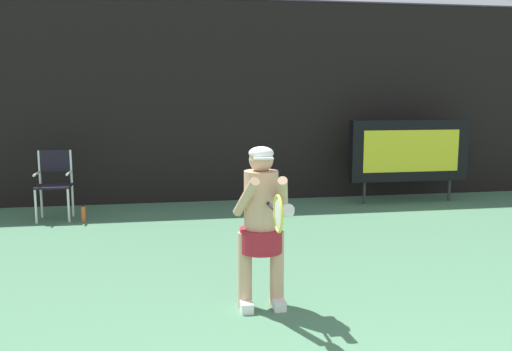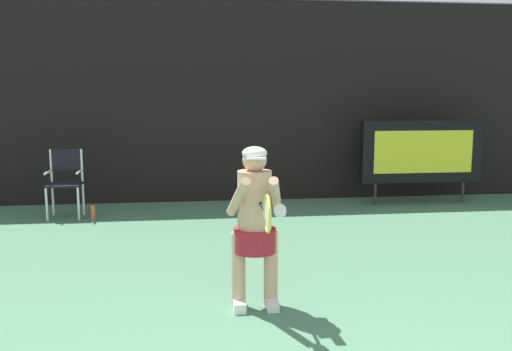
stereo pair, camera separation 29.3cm
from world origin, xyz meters
The scene contains 6 objects.
backdrop_screen centered at (0.00, 8.50, 1.81)m, with size 18.00×0.12×3.66m.
scoreboard centered at (3.11, 7.72, 0.95)m, with size 2.20×0.21×1.50m.
umpire_chair centered at (-2.95, 7.42, 0.62)m, with size 0.52×0.44×1.08m.
water_bottle centered at (-2.50, 7.14, 0.12)m, with size 0.07×0.07×0.27m.
tennis_player centered at (-0.41, 3.33, 0.82)m, with size 0.52×0.59×1.49m.
tennis_racket centered at (-0.37, 2.79, 1.01)m, with size 0.03×0.60×0.31m.
Camera 1 is at (-1.28, -1.38, 1.95)m, focal length 38.04 mm.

